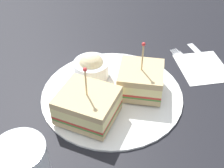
% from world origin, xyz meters
% --- Properties ---
extents(ground_plane, '(1.20, 1.20, 0.02)m').
position_xyz_m(ground_plane, '(0.00, 0.00, -0.01)').
color(ground_plane, black).
extents(plate, '(0.28, 0.28, 0.01)m').
position_xyz_m(plate, '(0.00, 0.00, 0.00)').
color(plate, white).
rests_on(plate, ground_plane).
extents(sandwich_half_front, '(0.12, 0.12, 0.11)m').
position_xyz_m(sandwich_half_front, '(-0.05, 0.03, 0.03)').
color(sandwich_half_front, tan).
rests_on(sandwich_half_front, plate).
extents(sandwich_half_back, '(0.13, 0.13, 0.11)m').
position_xyz_m(sandwich_half_back, '(0.07, 0.03, 0.03)').
color(sandwich_half_back, tan).
rests_on(sandwich_half_back, plate).
extents(coleslaw_bowl, '(0.07, 0.07, 0.05)m').
position_xyz_m(coleslaw_bowl, '(0.01, -0.07, 0.03)').
color(coleslaw_bowl, white).
rests_on(coleslaw_bowl, plate).
extents(napkin, '(0.14, 0.14, 0.00)m').
position_xyz_m(napkin, '(-0.22, 0.04, 0.00)').
color(napkin, white).
rests_on(napkin, ground_plane).
extents(fork, '(0.03, 0.12, 0.00)m').
position_xyz_m(fork, '(-0.20, -0.01, 0.00)').
color(fork, silver).
rests_on(fork, ground_plane).
extents(knife, '(0.04, 0.13, 0.00)m').
position_xyz_m(knife, '(-0.25, 0.01, 0.00)').
color(knife, silver).
rests_on(knife, ground_plane).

